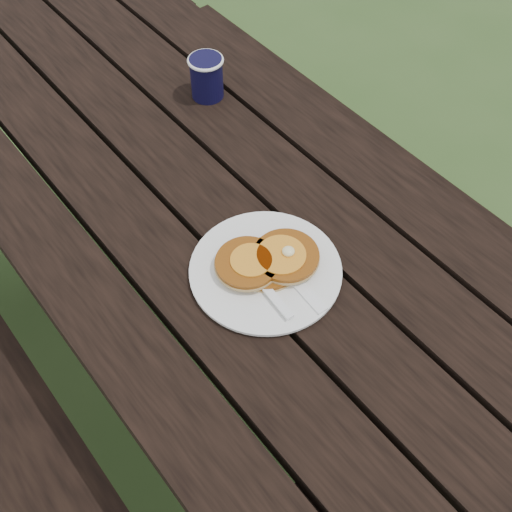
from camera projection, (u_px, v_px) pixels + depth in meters
ground at (210, 357)px, 1.88m from camera, size 60.00×60.00×0.00m
picnic_table at (201, 285)px, 1.59m from camera, size 1.36×1.80×0.75m
plate at (266, 271)px, 1.14m from camera, size 0.33×0.33×0.01m
pancake_stack at (268, 260)px, 1.13m from camera, size 0.18×0.15×0.04m
knife at (291, 276)px, 1.12m from camera, size 0.03×0.18×0.00m
fork at (272, 295)px, 1.09m from camera, size 0.05×0.16×0.01m
coffee_cup at (207, 75)px, 1.40m from camera, size 0.08×0.08×0.10m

